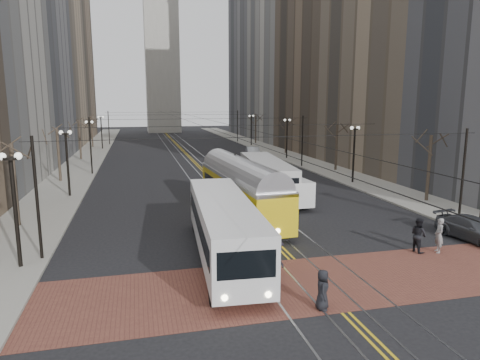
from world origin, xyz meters
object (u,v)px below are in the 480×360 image
pedestrian_b (439,235)px  pedestrian_c (418,235)px  pedestrian_a (323,290)px  transit_bus (224,230)px  sedan_grey (251,163)px  rear_bus (266,178)px  streetcar (241,194)px  sedan_parked (474,229)px  pedestrian_d (277,257)px  sedan_silver (253,153)px  cargo_van (289,192)px

pedestrian_b → pedestrian_c: pedestrian_c is taller
pedestrian_a → transit_bus: bearing=45.5°
sedan_grey → rear_bus: bearing=-94.3°
streetcar → sedan_grey: (6.65, 22.02, -0.99)m
streetcar → sedan_parked: (12.30, -8.85, -0.95)m
sedan_parked → sedan_grey: bearing=91.7°
pedestrian_b → pedestrian_c: bearing=-89.8°
sedan_parked → transit_bus: bearing=169.3°
rear_bus → sedan_parked: (8.60, -14.69, -0.93)m
pedestrian_d → sedan_parked: bearing=-88.8°
sedan_parked → pedestrian_b: bearing=-168.0°
sedan_silver → sedan_parked: size_ratio=1.07×
transit_bus → rear_bus: rear_bus is taller
streetcar → pedestrian_d: 11.19m
cargo_van → pedestrian_a: 17.58m
pedestrian_a → pedestrian_d: bearing=33.4°
pedestrian_a → pedestrian_c: size_ratio=0.85×
pedestrian_d → pedestrian_a: bearing=-177.9°
pedestrian_d → pedestrian_c: bearing=-90.1°
cargo_van → sedan_parked: (7.80, -10.93, -0.46)m
rear_bus → cargo_van: 3.87m
rear_bus → pedestrian_d: bearing=-100.2°
pedestrian_d → sedan_grey: bearing=-21.5°
pedestrian_d → rear_bus: bearing=-23.9°
pedestrian_c → pedestrian_a: bearing=114.9°
transit_bus → cargo_van: (7.50, 10.41, -0.45)m
sedan_grey → pedestrian_c: pedestrian_c is taller
transit_bus → sedan_parked: transit_bus is taller
cargo_van → sedan_grey: bearing=80.9°
pedestrian_d → streetcar: bearing=-13.5°
transit_bus → streetcar: bearing=73.9°
transit_bus → pedestrian_c: 10.86m
pedestrian_b → pedestrian_c: size_ratio=1.00×
streetcar → cargo_van: streetcar is taller
streetcar → cargo_van: (4.50, 2.08, -0.50)m
transit_bus → sedan_parked: size_ratio=2.66×
transit_bus → pedestrian_a: (2.72, -6.50, -0.77)m
sedan_grey → sedan_parked: bearing=-73.6°
cargo_van → sedan_parked: bearing=-57.4°
rear_bus → cargo_van: rear_bus is taller
cargo_van → pedestrian_c: 12.35m
streetcar → pedestrian_d: bearing=-98.7°
pedestrian_b → cargo_van: bearing=-142.0°
pedestrian_b → pedestrian_c: (-1.04, 0.35, 0.00)m
pedestrian_c → sedan_silver: bearing=-9.5°
streetcar → pedestrian_d: size_ratio=7.76×
pedestrian_c → sedan_grey: bearing=-5.0°
sedan_parked → pedestrian_d: size_ratio=2.67×
pedestrian_b → pedestrian_d: bearing=-65.8°
sedan_silver → pedestrian_a: size_ratio=3.12×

